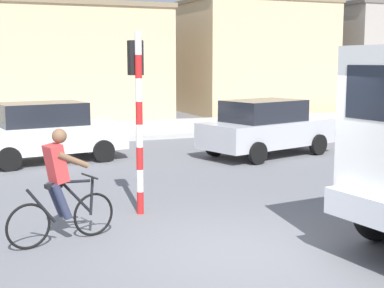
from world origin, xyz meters
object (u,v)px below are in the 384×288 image
at_px(car_red_near, 46,132).
at_px(car_far_side, 266,127).
at_px(cyclist, 60,186).
at_px(traffic_light_pole, 138,97).

xyz_separation_m(car_red_near, car_far_side, (5.97, -1.35, 0.00)).
xyz_separation_m(cyclist, car_far_side, (6.73, 5.80, -0.05)).
height_order(traffic_light_pole, car_far_side, traffic_light_pole).
distance_m(traffic_light_pole, car_far_side, 7.04).
bearing_deg(car_red_near, car_far_side, -12.74).
bearing_deg(cyclist, car_red_near, 83.90).
bearing_deg(car_far_side, cyclist, -139.26).
bearing_deg(traffic_light_pole, cyclist, -142.73).
relative_size(cyclist, traffic_light_pole, 0.54).
bearing_deg(traffic_light_pole, car_red_near, 97.61).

